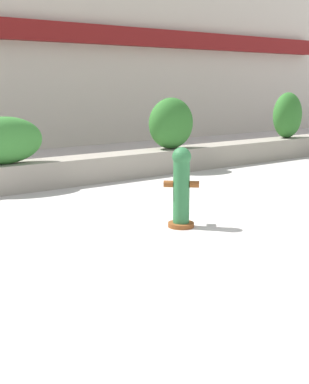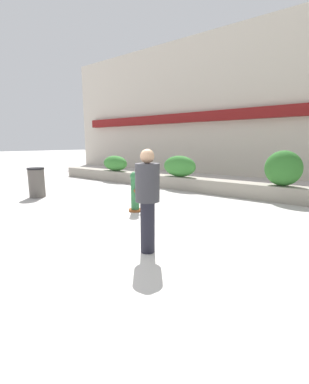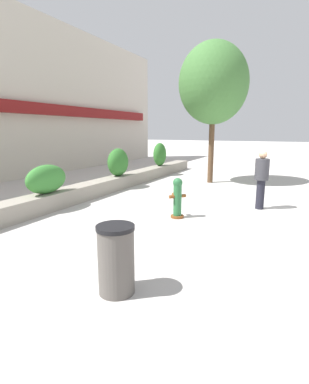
# 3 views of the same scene
# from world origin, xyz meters

# --- Properties ---
(ground_plane) EXTENTS (120.00, 120.00, 0.00)m
(ground_plane) POSITION_xyz_m (0.00, 0.00, 0.00)
(ground_plane) COLOR #BCB7B2
(planter_wall_low) EXTENTS (18.00, 0.70, 0.50)m
(planter_wall_low) POSITION_xyz_m (0.00, 6.00, 0.25)
(planter_wall_low) COLOR gray
(planter_wall_low) RESTS_ON ground
(hedge_bush_1) EXTENTS (1.45, 0.57, 0.84)m
(hedge_bush_1) POSITION_xyz_m (-1.95, 6.00, 0.92)
(hedge_bush_1) COLOR #387F33
(hedge_bush_1) RESTS_ON planter_wall_low
(hedge_bush_2) EXTENTS (1.11, 0.68, 1.10)m
(hedge_bush_2) POSITION_xyz_m (1.84, 6.00, 1.05)
(hedge_bush_2) COLOR #2D6B28
(hedge_bush_2) RESTS_ON planter_wall_low
(hedge_bush_3) EXTENTS (0.92, 0.60, 1.18)m
(hedge_bush_3) POSITION_xyz_m (5.77, 6.00, 1.09)
(hedge_bush_3) COLOR #2D6B28
(hedge_bush_3) RESTS_ON planter_wall_low
(fire_hydrant) EXTENTS (0.50, 0.50, 1.08)m
(fire_hydrant) POSITION_xyz_m (-1.02, 2.28, 0.55)
(fire_hydrant) COLOR brown
(fire_hydrant) RESTS_ON ground
(street_tree) EXTENTS (3.24, 2.92, 5.96)m
(street_tree) POSITION_xyz_m (4.81, 3.04, 4.24)
(street_tree) COLOR brown
(street_tree) RESTS_ON ground
(pedestrian) EXTENTS (0.56, 0.56, 1.73)m
(pedestrian) POSITION_xyz_m (0.92, 0.41, 0.99)
(pedestrian) COLOR black
(pedestrian) RESTS_ON ground
(trash_bin) EXTENTS (0.55, 0.55, 1.01)m
(trash_bin) POSITION_xyz_m (-4.94, 1.64, 0.51)
(trash_bin) COLOR #56514C
(trash_bin) RESTS_ON ground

